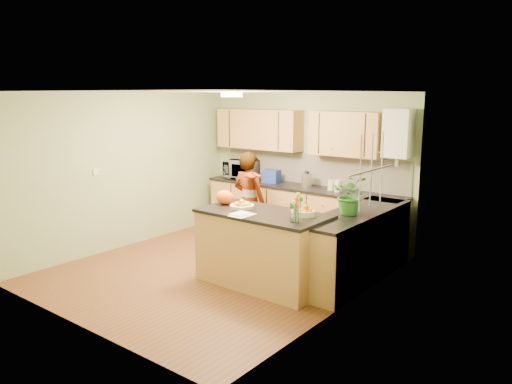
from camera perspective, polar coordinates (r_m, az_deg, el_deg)
The scene contains 28 objects.
floor at distance 7.24m, azimuth -4.17°, elevation -8.82°, with size 4.50×4.50×0.00m, color brown.
ceiling at distance 6.81m, azimuth -4.47°, elevation 11.37°, with size 4.00×4.50×0.02m, color white.
wall_back at distance 8.69m, azimuth 5.72°, elevation 3.02°, with size 4.00×0.02×2.50m, color #92A375.
wall_front at distance 5.50m, azimuth -20.27°, elevation -2.35°, with size 4.00×0.02×2.50m, color #92A375.
wall_left at distance 8.38m, azimuth -14.50°, elevation 2.42°, with size 0.02×4.50×2.50m, color #92A375.
wall_right at distance 5.79m, azimuth 10.51°, elevation -1.20°, with size 0.02×4.50×2.50m, color #92A375.
back_counter at distance 8.54m, azimuth 5.11°, elevation -2.45°, with size 3.64×0.62×0.94m.
right_counter at distance 6.85m, azimuth 11.36°, elevation -6.04°, with size 0.62×2.24×0.94m.
splashback at distance 8.64m, azimuth 6.22°, elevation 2.62°, with size 3.60×0.02×0.52m, color #F0E4D0.
upper_cabinets at distance 8.58m, azimuth 4.19°, elevation 6.97°, with size 3.20×0.34×0.70m.
boiler at distance 7.71m, azimuth 15.96°, elevation 6.45°, with size 0.40×0.30×0.86m.
window_right at distance 6.27m, azimuth 13.10°, elevation 2.42°, with size 0.01×1.30×1.05m.
light_switch at distance 8.02m, azimuth -17.84°, elevation 2.21°, with size 0.02×0.09×0.09m, color white.
ceiling_lamp at distance 7.04m, azimuth -2.78°, elevation 11.06°, with size 0.30×0.30×0.07m.
peninsula_island at distance 6.55m, azimuth 0.80°, elevation -6.45°, with size 1.70×0.87×0.98m.
fruit_dish at distance 6.62m, azimuth -1.60°, elevation -1.48°, with size 0.32×0.32×0.11m.
orange_bowl at distance 6.22m, azimuth 5.70°, elevation -2.24°, with size 0.23×0.23×0.14m.
flower_vase at distance 5.88m, azimuth 4.43°, elevation -0.76°, with size 0.23×0.23×0.43m.
orange_bag at distance 6.87m, azimuth -3.58°, elevation -0.60°, with size 0.26×0.22×0.20m, color #FF6015.
papers at distance 6.25m, azimuth -1.58°, elevation -2.62°, with size 0.23×0.31×0.01m, color white.
violinist at distance 7.88m, azimuth -0.79°, elevation -1.11°, with size 0.58×0.38×1.59m, color tan.
violin at distance 7.50m, azimuth -0.67°, elevation 1.98°, with size 0.67×0.27×0.13m, color #4B0F04, non-canonical shape.
microwave at distance 9.18m, azimuth -1.67°, elevation 2.58°, with size 0.59×0.40×0.33m, color white.
blue_box at distance 8.74m, azimuth 1.77°, elevation 1.81°, with size 0.29×0.21×0.23m, color navy.
kettle at distance 8.37m, azimuth 5.83°, elevation 1.44°, with size 0.17×0.17×0.31m.
jar_cream at distance 8.14m, azimuth 8.60°, elevation 0.78°, with size 0.11×0.11×0.17m, color beige.
jar_white at distance 8.04m, azimuth 9.38°, elevation 0.70°, with size 0.12×0.12×0.19m, color white.
potted_plant at distance 6.50m, azimuth 10.82°, elevation -0.32°, with size 0.47×0.41×0.52m, color #2C7025.
Camera 1 is at (4.59, -5.03, 2.47)m, focal length 35.00 mm.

